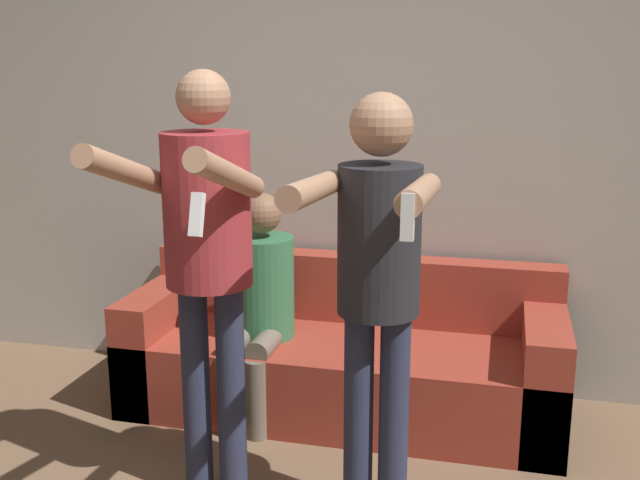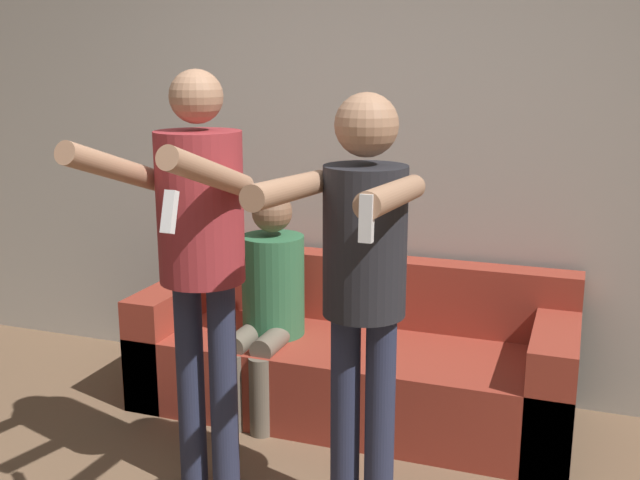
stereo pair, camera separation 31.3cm
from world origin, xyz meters
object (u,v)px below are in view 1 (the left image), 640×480
Objects in this scene: person_standing_right at (378,268)px; person_seated at (259,298)px; person_standing_left at (206,242)px; couch at (343,359)px.

person_seated is (-0.71, 0.79, -0.41)m from person_standing_right.
person_standing_left is at bearing -85.18° from person_seated.
couch is at bearing 109.21° from person_standing_right.
person_seated is at bearing 94.82° from person_standing_left.
person_standing_left is 0.65m from person_standing_right.
person_standing_left is 1.05× the size of person_standing_right.
person_standing_right is (0.64, -0.01, -0.05)m from person_standing_left.
person_seated reaches higher than couch.
person_standing_right is (0.32, -0.92, 0.75)m from couch.
person_standing_left reaches higher than person_standing_right.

